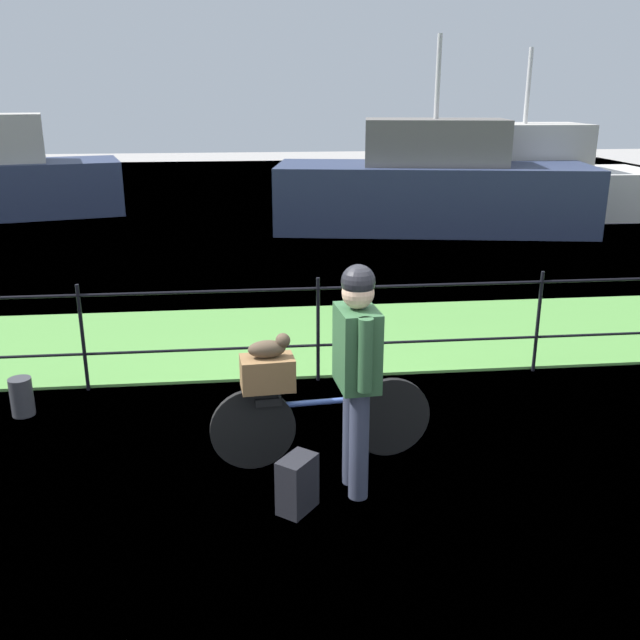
{
  "coord_description": "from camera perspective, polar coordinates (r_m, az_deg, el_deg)",
  "views": [
    {
      "loc": [
        -0.69,
        -4.47,
        2.76
      ],
      "look_at": [
        -0.07,
        1.19,
        0.9
      ],
      "focal_mm": 39.25,
      "sensor_mm": 36.0,
      "label": 1
    }
  ],
  "objects": [
    {
      "name": "ground_plane",
      "position": [
        5.3,
        2.21,
        -13.33
      ],
      "size": [
        60.0,
        60.0,
        0.0
      ],
      "primitive_type": "plane",
      "color": "#9E9993"
    },
    {
      "name": "grass_strip",
      "position": [
        8.21,
        -1.08,
        -1.44
      ],
      "size": [
        27.0,
        2.4,
        0.03
      ],
      "primitive_type": "cube",
      "color": "#569342",
      "rests_on": "ground"
    },
    {
      "name": "harbor_water",
      "position": [
        15.38,
        -3.63,
        7.75
      ],
      "size": [
        30.0,
        30.0,
        0.0
      ],
      "primitive_type": "plane",
      "color": "slate",
      "rests_on": "ground"
    },
    {
      "name": "iron_fence",
      "position": [
        6.84,
        -0.16,
        -0.1
      ],
      "size": [
        18.04,
        0.04,
        1.06
      ],
      "color": "black",
      "rests_on": "ground"
    },
    {
      "name": "bicycle_main",
      "position": [
        5.44,
        -0.0,
        -8.23
      ],
      "size": [
        1.72,
        0.22,
        0.65
      ],
      "color": "black",
      "rests_on": "ground"
    },
    {
      "name": "wooden_crate",
      "position": [
        5.21,
        -4.31,
        -4.33
      ],
      "size": [
        0.41,
        0.28,
        0.25
      ],
      "primitive_type": "cube",
      "rotation": [
        0.0,
        0.0,
        0.08
      ],
      "color": "brown",
      "rests_on": "bicycle_main"
    },
    {
      "name": "terrier_dog",
      "position": [
        5.14,
        -4.09,
        -2.23
      ],
      "size": [
        0.32,
        0.16,
        0.18
      ],
      "color": "#4C3D2D",
      "rests_on": "wooden_crate"
    },
    {
      "name": "cyclist_person",
      "position": [
        4.81,
        3.02,
        -3.36
      ],
      "size": [
        0.29,
        0.54,
        1.68
      ],
      "color": "#383D51",
      "rests_on": "ground"
    },
    {
      "name": "backpack_on_paving",
      "position": [
        4.93,
        -1.87,
        -13.22
      ],
      "size": [
        0.32,
        0.33,
        0.4
      ],
      "primitive_type": "cube",
      "rotation": [
        0.0,
        0.0,
        4.04
      ],
      "color": "black",
      "rests_on": "ground"
    },
    {
      "name": "mooring_bollard",
      "position": [
        6.81,
        -23.14,
        -5.77
      ],
      "size": [
        0.2,
        0.2,
        0.35
      ],
      "primitive_type": "cylinder",
      "color": "#38383D",
      "rests_on": "ground"
    },
    {
      "name": "moored_boat_near",
      "position": [
        14.92,
        9.16,
        10.59
      ],
      "size": [
        6.7,
        3.27,
        3.84
      ],
      "color": "#2D3856",
      "rests_on": "ground"
    },
    {
      "name": "moored_boat_far",
      "position": [
        17.0,
        15.98,
        10.71
      ],
      "size": [
        6.19,
        2.46,
        3.68
      ],
      "color": "silver",
      "rests_on": "ground"
    }
  ]
}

